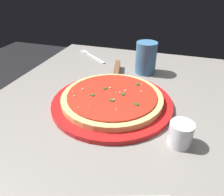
# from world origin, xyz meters

# --- Properties ---
(restaurant_table) EXTENTS (1.03, 0.71, 0.74)m
(restaurant_table) POSITION_xyz_m (0.00, 0.00, 0.59)
(restaurant_table) COLOR black
(restaurant_table) RESTS_ON ground_plane
(serving_plate) EXTENTS (0.34, 0.34, 0.01)m
(serving_plate) POSITION_xyz_m (-0.04, 0.01, 0.75)
(serving_plate) COLOR red
(serving_plate) RESTS_ON restaurant_table
(pizza) EXTENTS (0.28, 0.28, 0.02)m
(pizza) POSITION_xyz_m (-0.04, 0.01, 0.77)
(pizza) COLOR #DBB26B
(pizza) RESTS_ON serving_plate
(pizza_server) EXTENTS (0.22, 0.09, 0.01)m
(pizza_server) POSITION_xyz_m (-0.20, -0.03, 0.76)
(pizza_server) COLOR silver
(pizza_server) RESTS_ON serving_plate
(cup_tall_drink) EXTENTS (0.07, 0.07, 0.11)m
(cup_tall_drink) POSITION_xyz_m (-0.29, 0.06, 0.80)
(cup_tall_drink) COLOR teal
(cup_tall_drink) RESTS_ON restaurant_table
(cup_small_sauce) EXTENTS (0.05, 0.05, 0.05)m
(cup_small_sauce) POSITION_xyz_m (0.06, 0.20, 0.77)
(cup_small_sauce) COLOR silver
(cup_small_sauce) RESTS_ON restaurant_table
(fork) EXTENTS (0.13, 0.16, 0.00)m
(fork) POSITION_xyz_m (-0.38, -0.19, 0.75)
(fork) COLOR silver
(fork) RESTS_ON restaurant_table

